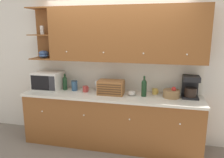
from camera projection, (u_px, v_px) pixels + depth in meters
The scene contains 16 objects.
ground_plane at pixel (115, 135), 4.21m from camera, with size 24.00×24.00×0.00m, color slate.
wall_back at pixel (115, 69), 3.95m from camera, with size 5.41×0.06×2.60m.
counter_unit at pixel (111, 120), 3.81m from camera, with size 3.03×0.66×0.92m.
backsplash_panel at pixel (115, 75), 3.94m from camera, with size 3.01×0.01×0.55m.
upper_cabinets at pixel (123, 34), 3.59m from camera, with size 3.01×0.36×0.90m.
microwave at pixel (48, 81), 4.01m from camera, with size 0.49×0.41×0.32m.
wine_bottle at pixel (65, 82), 3.98m from camera, with size 0.08×0.08×0.30m.
storage_canister at pixel (74, 86), 3.94m from camera, with size 0.11×0.11×0.18m.
mug_blue_second at pixel (86, 89), 3.85m from camera, with size 0.11×0.09×0.10m.
wine_glass at pixel (97, 84), 3.90m from camera, with size 0.07×0.07×0.20m.
bread_box at pixel (111, 87), 3.70m from camera, with size 0.43×0.27×0.24m.
bowl_stack_on_counter at pixel (132, 93), 3.66m from camera, with size 0.15×0.15×0.07m.
second_wine_bottle at pixel (144, 87), 3.57m from camera, with size 0.09×0.09×0.34m.
mug at pixel (155, 91), 3.72m from camera, with size 0.11×0.09×0.09m.
fruit_basket at pixel (171, 93), 3.53m from camera, with size 0.27×0.27×0.19m.
coffee_maker at pixel (190, 87), 3.50m from camera, with size 0.25×0.25×0.36m.
Camera 1 is at (0.83, -3.77, 1.99)m, focal length 35.00 mm.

